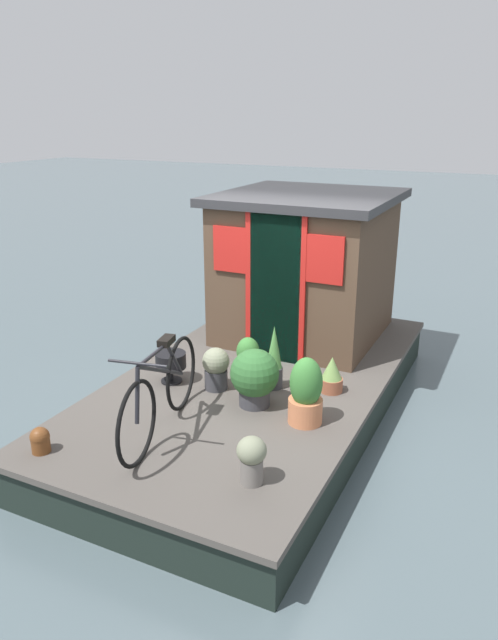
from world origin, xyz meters
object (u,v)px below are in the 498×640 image
Objects in this scene: potted_plant_basil at (252,458)px; charcoal_grill at (171,362)px; houseboat_cabin at (306,265)px; potted_plant_succulent at (274,359)px; bicycle at (161,392)px; potted_plant_thyme at (255,376)px; potted_plant_fern at (248,355)px; mooring_bollard at (40,440)px; potted_plant_sage at (332,375)px; potted_plant_mint at (306,393)px; potted_plant_ivy at (216,367)px.

potted_plant_basil is 1.20× the size of charcoal_grill.
potted_plant_succulent is (-1.63, -0.29, -0.59)m from houseboat_cabin.
potted_plant_thyme is at bearing -31.59° from bicycle.
charcoal_grill is (1.27, 1.56, 0.01)m from potted_plant_basil.
potted_plant_thyme is at bearing 24.36° from potted_plant_basil.
potted_plant_fern reaches higher than mooring_bollard.
potted_plant_sage is 1.15× the size of charcoal_grill.
charcoal_grill is (-1.98, 0.75, -0.68)m from houseboat_cabin.
charcoal_grill is (-0.52, 0.65, 0.01)m from potted_plant_fern.
potted_plant_sage is 0.86m from potted_plant_thyme.
potted_plant_ivy is (0.26, 1.08, -0.07)m from potted_plant_mint.
potted_plant_sage reaches higher than mooring_bollard.
potted_plant_fern is at bearing -22.25° from mooring_bollard.
potted_plant_succulent is 0.61m from potted_plant_sage.
bicycle is 0.99m from potted_plant_thyme.
potted_plant_mint is 2.34m from mooring_bollard.
houseboat_cabin is at bearing 7.62° from potted_plant_thyme.
houseboat_cabin is at bearing 10.06° from potted_plant_succulent.
mooring_bollard is at bearing 139.78° from potted_plant_sage.
potted_plant_succulent is at bearing -71.32° from charcoal_grill.
charcoal_grill is (0.20, 1.59, -0.07)m from potted_plant_mint.
potted_plant_thyme is (-0.44, 0.01, -0.02)m from potted_plant_succulent.
potted_plant_sage is 0.96× the size of potted_plant_basil.
potted_plant_succulent is at bearing -61.77° from potted_plant_ivy.
potted_plant_succulent is 1.06× the size of potted_plant_mint.
charcoal_grill is at bearing -8.19° from mooring_bollard.
potted_plant_sage is at bearing -71.81° from charcoal_grill.
potted_plant_sage is (1.46, -1.10, -0.22)m from bicycle.
potted_plant_thyme reaches higher than mooring_bollard.
potted_plant_succulent is at bearing -114.42° from potted_plant_fern.
potted_plant_sage is 0.95m from potted_plant_fern.
potted_plant_basil is 2.01m from charcoal_grill.
potted_plant_thyme is at bearing 136.79° from potted_plant_sage.
potted_plant_sage is at bearing -149.47° from houseboat_cabin.
potted_plant_fern is (1.45, -0.14, -0.17)m from bicycle.
potted_plant_succulent reaches higher than potted_plant_thyme.
houseboat_cabin is at bearing 21.21° from potted_plant_mint.
houseboat_cabin is 2.97m from bicycle.
potted_plant_mint is at bearing -127.53° from potted_plant_fern.
bicycle is 4.46× the size of potted_plant_sage.
potted_plant_succulent is at bearing -1.55° from potted_plant_thyme.
potted_plant_ivy is (1.00, 0.00, -0.16)m from bicycle.
houseboat_cabin is 6.37× the size of charcoal_grill.
charcoal_grill is at bearing 97.49° from potted_plant_ivy.
potted_plant_mint reaches higher than potted_plant_fern.
potted_plant_thyme is at bearing -172.38° from houseboat_cabin.
charcoal_grill is (-0.53, 1.60, 0.05)m from potted_plant_sage.
potted_plant_succulent is 1.73× the size of potted_plant_basil.
potted_plant_succulent reaches higher than potted_plant_mint.
potted_plant_fern is at bearing 31.12° from potted_plant_thyme.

